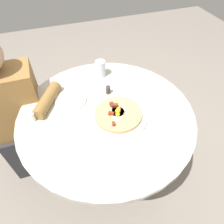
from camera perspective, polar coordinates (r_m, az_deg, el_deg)
ground_plane at (r=1.76m, az=-1.13°, el=-16.93°), size 6.00×6.00×0.00m
dining_table at (r=1.27m, az=-1.51°, el=-5.55°), size 1.00×1.00×0.75m
person_seated at (r=1.54m, az=-24.96°, el=-2.78°), size 0.53×0.41×1.14m
pizza_plate at (r=1.10m, az=1.73°, el=-1.15°), size 0.32×0.32×0.01m
breakfast_pizza at (r=1.09m, az=1.71°, el=-0.47°), size 0.26×0.26×0.05m
bread_plate at (r=1.22m, az=-11.77°, el=3.37°), size 0.19×0.19×0.01m
napkin at (r=1.04m, az=14.77°, el=-7.55°), size 0.21×0.22×0.00m
fork at (r=1.05m, az=15.22°, el=-6.73°), size 0.12×0.15×0.00m
knife at (r=1.03m, az=14.41°, el=-8.09°), size 0.12×0.15×0.00m
water_glass at (r=1.36m, az=-3.31°, el=12.33°), size 0.07×0.07×0.11m
salt_shaker at (r=1.15m, az=-21.86°, el=-1.35°), size 0.03×0.03×0.05m
pepper_shaker at (r=1.23m, az=-1.14°, el=6.35°), size 0.03×0.03×0.05m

